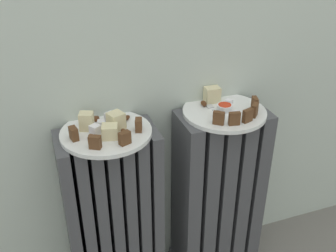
{
  "coord_description": "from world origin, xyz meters",
  "views": [
    {
      "loc": [
        -0.35,
        -0.68,
        1.18
      ],
      "look_at": [
        0.0,
        0.28,
        0.61
      ],
      "focal_mm": 42.94,
      "sensor_mm": 36.0,
      "label": 1
    }
  ],
  "objects_px": {
    "fork": "(214,110)",
    "radiator_left": "(114,220)",
    "plate_right": "(224,112)",
    "radiator_right": "(218,195)",
    "jam_bowl_right": "(225,107)",
    "plate_left": "(106,133)"
  },
  "relations": [
    {
      "from": "plate_left",
      "to": "jam_bowl_right",
      "type": "bearing_deg",
      "value": 0.0
    },
    {
      "from": "radiator_left",
      "to": "plate_left",
      "type": "distance_m",
      "value": 0.32
    },
    {
      "from": "plate_left",
      "to": "jam_bowl_right",
      "type": "height_order",
      "value": "jam_bowl_right"
    },
    {
      "from": "plate_right",
      "to": "radiator_left",
      "type": "bearing_deg",
      "value": 180.0
    },
    {
      "from": "radiator_left",
      "to": "plate_left",
      "type": "xyz_separation_m",
      "value": [
        0.0,
        -0.0,
        0.32
      ]
    },
    {
      "from": "radiator_left",
      "to": "plate_right",
      "type": "relative_size",
      "value": 2.43
    },
    {
      "from": "plate_right",
      "to": "fork",
      "type": "relative_size",
      "value": 2.67
    },
    {
      "from": "plate_right",
      "to": "fork",
      "type": "xyz_separation_m",
      "value": [
        -0.03,
        0.01,
        0.01
      ]
    },
    {
      "from": "plate_right",
      "to": "jam_bowl_right",
      "type": "relative_size",
      "value": 5.32
    },
    {
      "from": "fork",
      "to": "radiator_left",
      "type": "bearing_deg",
      "value": -178.54
    },
    {
      "from": "fork",
      "to": "jam_bowl_right",
      "type": "bearing_deg",
      "value": -15.01
    },
    {
      "from": "radiator_right",
      "to": "plate_right",
      "type": "xyz_separation_m",
      "value": [
        0.0,
        0.0,
        0.32
      ]
    },
    {
      "from": "jam_bowl_right",
      "to": "plate_right",
      "type": "bearing_deg",
      "value": -4.36
    },
    {
      "from": "radiator_left",
      "to": "fork",
      "type": "height_order",
      "value": "fork"
    },
    {
      "from": "radiator_left",
      "to": "radiator_right",
      "type": "relative_size",
      "value": 1.0
    },
    {
      "from": "radiator_left",
      "to": "plate_right",
      "type": "xyz_separation_m",
      "value": [
        0.36,
        -0.0,
        0.32
      ]
    },
    {
      "from": "radiator_left",
      "to": "radiator_right",
      "type": "bearing_deg",
      "value": -0.0
    },
    {
      "from": "plate_left",
      "to": "plate_right",
      "type": "distance_m",
      "value": 0.36
    },
    {
      "from": "jam_bowl_right",
      "to": "fork",
      "type": "bearing_deg",
      "value": 164.99
    },
    {
      "from": "radiator_left",
      "to": "plate_right",
      "type": "height_order",
      "value": "plate_right"
    },
    {
      "from": "radiator_right",
      "to": "plate_right",
      "type": "distance_m",
      "value": 0.32
    },
    {
      "from": "radiator_left",
      "to": "fork",
      "type": "xyz_separation_m",
      "value": [
        0.33,
        0.01,
        0.33
      ]
    }
  ]
}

